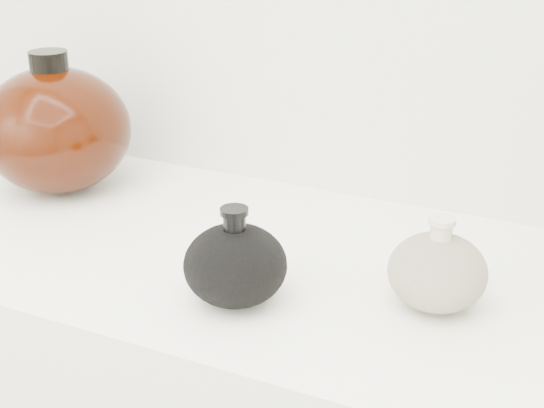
% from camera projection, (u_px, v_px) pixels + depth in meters
% --- Properties ---
extents(black_gourd_vase, '(0.16, 0.16, 0.12)m').
position_uv_depth(black_gourd_vase, '(235.00, 264.00, 0.89)').
color(black_gourd_vase, black).
rests_on(black_gourd_vase, display_counter).
extents(cream_gourd_vase, '(0.14, 0.14, 0.11)m').
position_uv_depth(cream_gourd_vase, '(437.00, 271.00, 0.88)').
color(cream_gourd_vase, beige).
rests_on(cream_gourd_vase, display_counter).
extents(left_round_pot, '(0.25, 0.25, 0.22)m').
position_uv_depth(left_round_pot, '(57.00, 129.00, 1.19)').
color(left_round_pot, black).
rests_on(left_round_pot, display_counter).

